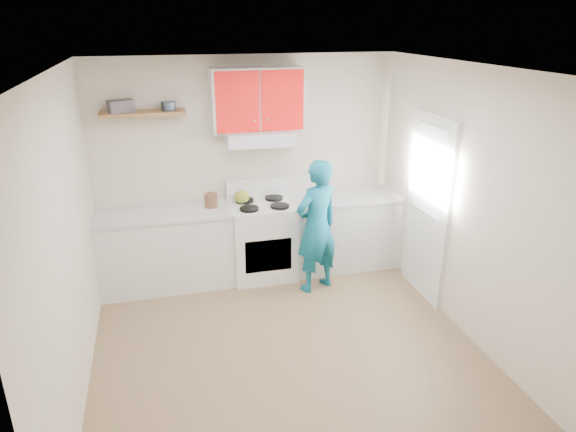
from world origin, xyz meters
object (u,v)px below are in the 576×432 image
object	(u,v)px
stove	(263,240)
tin	(168,106)
kettle	(242,197)
person	(317,226)
crock	(211,201)

from	to	relation	value
stove	tin	world-z (taller)	tin
tin	kettle	xyz separation A→B (m)	(0.76, -0.05, -1.09)
kettle	person	bearing A→B (deg)	-20.42
stove	tin	distance (m)	1.90
tin	person	xyz separation A→B (m)	(1.50, -0.65, -1.31)
stove	crock	world-z (taller)	crock
crock	person	size ratio (longest dim) A/B	0.12
kettle	tin	bearing A→B (deg)	-165.87
stove	crock	distance (m)	0.79
person	stove	bearing A→B (deg)	-64.88
stove	kettle	size ratio (longest dim) A/B	5.01
kettle	person	size ratio (longest dim) A/B	0.12
tin	kettle	bearing A→B (deg)	-4.08
kettle	crock	xyz separation A→B (m)	(-0.37, -0.04, -0.01)
tin	stove	bearing A→B (deg)	-9.27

